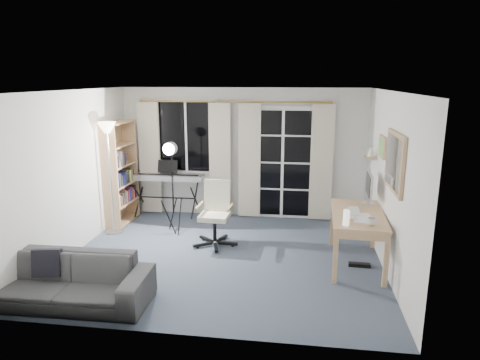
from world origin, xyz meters
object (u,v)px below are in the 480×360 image
mug (372,221)px  office_chair (216,207)px  bookshelf (118,176)px  monitor (369,186)px  torchiere_lamp (108,145)px  keyboard_piano (166,178)px  studio_light (171,159)px  sofa (65,273)px  desk (358,219)px

mug → office_chair: bearing=155.4°
bookshelf → monitor: size_ratio=3.40×
bookshelf → monitor: 4.27m
torchiere_lamp → mug: (4.01, -1.20, -0.70)m
keyboard_piano → torchiere_lamp: bearing=-125.1°
studio_light → sofa: 2.60m
torchiere_lamp → desk: 4.06m
office_chair → sofa: size_ratio=0.52×
bookshelf → sofa: size_ratio=0.95×
sofa → keyboard_piano: bearing=85.4°
studio_light → desk: (2.90, -0.79, -0.62)m
keyboard_piano → monitor: (3.46, -1.22, 0.27)m
bookshelf → keyboard_piano: bearing=32.8°
mug → sofa: mug is taller
torchiere_lamp → keyboard_piano: size_ratio=1.35×
torchiere_lamp → desk: (3.91, -0.70, -0.86)m
office_chair → studio_light: bearing=163.0°
desk → sofa: sofa is taller
keyboard_piano → sofa: (-0.20, -3.25, -0.38)m
office_chair → mug: size_ratio=8.25×
desk → mug: (0.10, -0.50, 0.15)m
keyboard_piano → desk: (3.26, -1.67, -0.10)m
torchiere_lamp → sofa: bearing=-79.0°
studio_light → sofa: size_ratio=0.82×
keyboard_piano → studio_light: 1.08m
studio_light → mug: size_ratio=12.98×
office_chair → mug: (2.20, -1.01, 0.21)m
keyboard_piano → studio_light: bearing=-68.5°
bookshelf → mug: 4.45m
studio_light → mug: studio_light is taller
office_chair → desk: (2.10, -0.51, 0.06)m
studio_light → desk: studio_light is taller
torchiere_lamp → office_chair: bearing=-6.2°
mug → sofa: bearing=-163.2°
sofa → torchiere_lamp: bearing=99.9°
office_chair → mug: bearing=-21.9°
monitor → sofa: (-3.66, -2.03, -0.66)m
studio_light → desk: bearing=-11.3°
office_chair → torchiere_lamp: bearing=176.5°
bookshelf → monitor: (4.20, -0.77, 0.16)m
torchiere_lamp → monitor: (4.11, -0.25, -0.48)m
studio_light → sofa: bearing=-99.5°
torchiere_lamp → mug: torchiere_lamp is taller
keyboard_piano → monitor: size_ratio=2.57×
monitor → sofa: monitor is taller
studio_light → mug: bearing=-19.3°
keyboard_piano → sofa: bearing=-94.8°
studio_light → office_chair: (0.80, -0.29, -0.68)m
bookshelf → studio_light: 1.25m
torchiere_lamp → studio_light: (1.01, 0.09, -0.23)m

